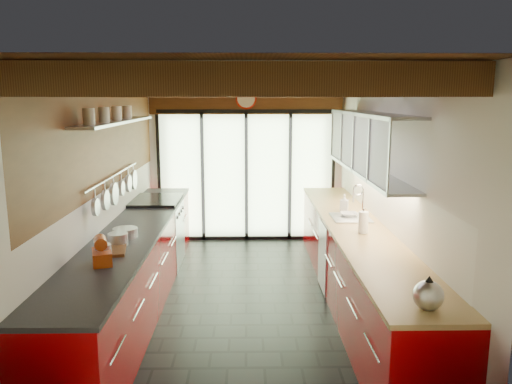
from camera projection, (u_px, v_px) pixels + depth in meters
ground at (246, 303)px, 5.83m from camera, size 5.50×5.50×0.00m
room_shell at (246, 163)px, 5.52m from camera, size 5.50×5.50×5.50m
ceiling_beams at (246, 89)px, 5.74m from camera, size 3.14×5.06×4.90m
glass_door at (246, 142)px, 8.17m from camera, size 2.95×0.10×2.90m
left_counter at (135, 266)px, 5.72m from camera, size 0.68×5.00×0.92m
range_stove at (158, 232)px, 7.15m from camera, size 0.66×0.90×0.97m
right_counter at (356, 265)px, 5.77m from camera, size 0.68×5.00×0.92m
sink_assembly at (352, 215)px, 6.07m from camera, size 0.45×0.52×0.43m
upper_cabinets_right at (368, 143)px, 5.80m from camera, size 0.34×3.00×3.00m
left_wall_fixtures at (118, 148)px, 5.72m from camera, size 0.28×2.60×0.96m
stand_mixer at (102, 252)px, 4.40m from camera, size 0.24×0.32×0.26m
pot_large at (118, 239)px, 4.95m from camera, size 0.25×0.25×0.12m
pot_small at (125, 233)px, 5.24m from camera, size 0.33×0.33×0.10m
cutting_board at (112, 251)px, 4.73m from camera, size 0.31×0.39×0.03m
kettle at (428, 294)px, 3.45m from camera, size 0.27×0.29×0.25m
paper_towel at (363, 223)px, 5.38m from camera, size 0.13×0.13×0.28m
soap_bottle at (344, 203)px, 6.44m from camera, size 0.13×0.13×0.22m
bowl at (349, 215)px, 6.15m from camera, size 0.23×0.23×0.05m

